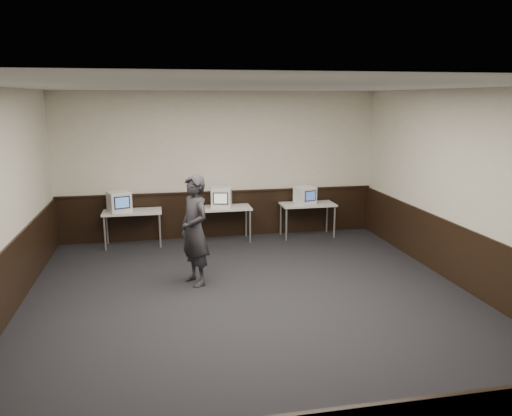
% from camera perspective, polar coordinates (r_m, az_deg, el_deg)
% --- Properties ---
extents(floor, '(8.00, 8.00, 0.00)m').
position_cam_1_polar(floor, '(7.58, -0.07, -11.23)').
color(floor, black).
rests_on(floor, ground).
extents(ceiling, '(8.00, 8.00, 0.00)m').
position_cam_1_polar(ceiling, '(6.94, -0.08, 13.74)').
color(ceiling, white).
rests_on(ceiling, back_wall).
extents(back_wall, '(7.00, 0.00, 7.00)m').
position_cam_1_polar(back_wall, '(10.99, -4.15, 4.88)').
color(back_wall, beige).
rests_on(back_wall, ground).
extents(front_wall, '(7.00, 0.00, 7.00)m').
position_cam_1_polar(front_wall, '(3.43, 13.36, -12.85)').
color(front_wall, beige).
rests_on(front_wall, ground).
extents(right_wall, '(0.00, 8.00, 8.00)m').
position_cam_1_polar(right_wall, '(8.48, 23.82, 1.58)').
color(right_wall, beige).
rests_on(right_wall, ground).
extents(wainscot_back, '(6.98, 0.04, 1.00)m').
position_cam_1_polar(wainscot_back, '(11.16, -4.04, -0.73)').
color(wainscot_back, black).
rests_on(wainscot_back, back_wall).
extents(wainscot_left, '(0.04, 7.98, 1.00)m').
position_cam_1_polar(wainscot_left, '(7.57, -27.19, -8.62)').
color(wainscot_left, black).
rests_on(wainscot_left, left_wall).
extents(wainscot_right, '(0.04, 7.98, 1.00)m').
position_cam_1_polar(wainscot_right, '(8.73, 23.08, -5.53)').
color(wainscot_right, black).
rests_on(wainscot_right, right_wall).
extents(wainscot_rail, '(6.98, 0.06, 0.04)m').
position_cam_1_polar(wainscot_rail, '(11.04, -4.07, 1.87)').
color(wainscot_rail, black).
rests_on(wainscot_rail, wainscot_back).
extents(desk_left, '(1.20, 0.60, 0.75)m').
position_cam_1_polar(desk_left, '(10.69, -13.95, -0.69)').
color(desk_left, silver).
rests_on(desk_left, ground).
extents(desk_center, '(1.20, 0.60, 0.75)m').
position_cam_1_polar(desk_center, '(10.76, -3.80, -0.26)').
color(desk_center, silver).
rests_on(desk_center, ground).
extents(desk_right, '(1.20, 0.60, 0.75)m').
position_cam_1_polar(desk_right, '(11.16, 5.92, 0.16)').
color(desk_right, silver).
rests_on(desk_right, ground).
extents(emac_left, '(0.55, 0.56, 0.42)m').
position_cam_1_polar(emac_left, '(10.62, -15.38, 0.70)').
color(emac_left, white).
rests_on(emac_left, desk_left).
extents(emac_center, '(0.51, 0.52, 0.42)m').
position_cam_1_polar(emac_center, '(10.71, -3.96, 1.22)').
color(emac_center, white).
rests_on(emac_center, desk_center).
extents(emac_right, '(0.49, 0.50, 0.38)m').
position_cam_1_polar(emac_right, '(11.08, 5.63, 1.47)').
color(emac_right, white).
rests_on(emac_right, desk_right).
extents(person, '(0.68, 0.79, 1.84)m').
position_cam_1_polar(person, '(8.25, -7.02, -2.56)').
color(person, '#27252B').
rests_on(person, ground).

